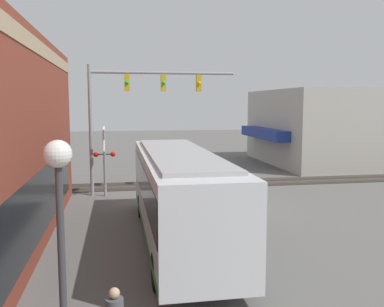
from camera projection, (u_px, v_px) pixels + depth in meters
The scene contains 9 objects.
ground_plane at pixel (222, 207), 20.83m from camera, with size 120.00×120.00×0.00m, color #605E5B.
shop_building at pixel (322, 127), 36.00m from camera, with size 12.50×10.47×6.13m.
city_bus at pixel (178, 192), 15.47m from camera, with size 11.52×2.59×3.32m.
traffic_signal_gantry at pixel (135, 99), 23.27m from camera, with size 0.42×8.01×7.09m.
crossing_signal at pixel (104, 154), 23.03m from camera, with size 1.41×1.18×3.81m.
streetlamp at pixel (61, 252), 6.77m from camera, with size 0.44×0.44×4.46m.
rail_track_near at pixel (199, 184), 26.70m from camera, with size 2.60×60.00×0.15m.
parked_car_red at pixel (182, 162), 32.03m from camera, with size 4.37×1.82×1.52m.
pedestrian_near_bus at pixel (238, 219), 15.15m from camera, with size 0.34×0.34×1.86m.
Camera 1 is at (-19.83, 4.94, 5.01)m, focal length 40.00 mm.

